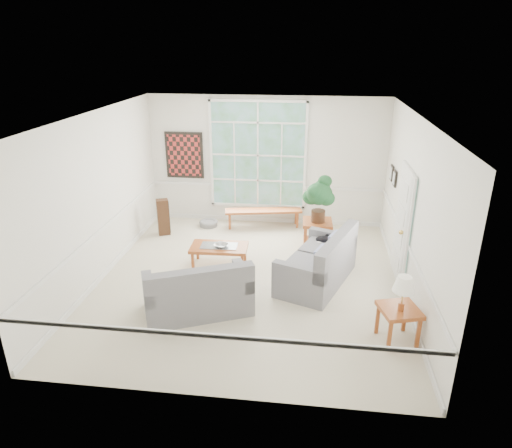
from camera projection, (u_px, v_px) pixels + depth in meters
The scene contains 24 objects.
floor at pixel (249, 281), 8.44m from camera, with size 5.50×6.00×0.01m, color beige.
ceiling at pixel (248, 116), 7.31m from camera, with size 5.50×6.00×0.02m, color white.
wall_back at pixel (267, 161), 10.63m from camera, with size 5.50×0.02×3.00m, color white.
wall_front at pixel (212, 292), 5.11m from camera, with size 5.50×0.02×3.00m, color white.
wall_left at pixel (97, 198), 8.19m from camera, with size 0.02×6.00×3.00m, color white.
wall_right at pixel (413, 211), 7.56m from camera, with size 0.02×6.00×3.00m, color white.
window_back at pixel (258, 155), 10.56m from camera, with size 2.30×0.08×2.40m, color white.
entry_door at pixel (401, 222), 8.29m from camera, with size 0.08×0.90×2.10m, color white.
door_sidelight at pixel (408, 231), 7.67m from camera, with size 0.08×0.26×1.90m, color white.
wall_art at pixel (184, 155), 10.77m from camera, with size 0.90×0.06×1.10m, color maroon.
wall_frame_near at pixel (394, 178), 9.16m from camera, with size 0.04×0.26×0.32m, color black.
wall_frame_far at pixel (391, 173), 9.52m from camera, with size 0.04×0.26×0.32m, color black.
loveseat_right at pixel (317, 257), 8.22m from camera, with size 0.94×1.81×0.98m, color slate.
loveseat_front at pixel (197, 286), 7.33m from camera, with size 1.69×0.87×0.91m, color slate.
coffee_table at pixel (219, 256), 8.94m from camera, with size 1.10×0.60×0.41m, color #9D4A1F.
pewter_bowl at pixel (221, 245), 8.80m from camera, with size 0.32×0.32×0.08m, color #9D9DA2.
window_bench at pixel (263, 218), 10.80m from camera, with size 1.80×0.35×0.42m, color #9D4A1F.
end_table at pixel (317, 234), 9.66m from camera, with size 0.61×0.61×0.61m, color #9D4A1F.
houseplant at pixel (319, 199), 9.34m from camera, with size 0.58×0.58×1.00m, color #1A4924, non-canonical shape.
side_table at pixel (398, 324), 6.65m from camera, with size 0.54×0.54×0.55m, color #9D4A1F.
table_lamp at pixel (403, 294), 6.40m from camera, with size 0.31×0.31×0.54m, color white, non-canonical shape.
pet_bed at pixel (209, 223), 10.89m from camera, with size 0.44×0.44×0.13m, color slate.
floor_speaker at pixel (163, 217), 10.30m from camera, with size 0.26×0.20×0.83m, color #3C2213.
cat at pixel (324, 239), 8.76m from camera, with size 0.33×0.23×0.15m, color black.
Camera 1 is at (1.04, -7.36, 4.13)m, focal length 32.00 mm.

